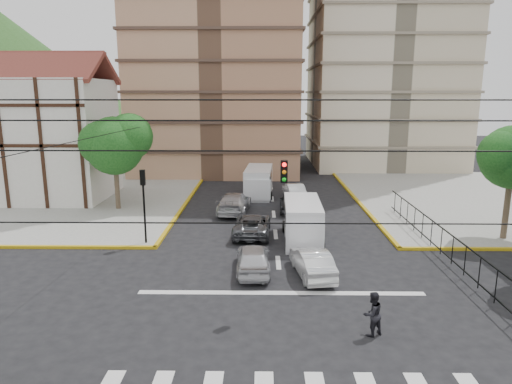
{
  "coord_description": "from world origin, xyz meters",
  "views": [
    {
      "loc": [
        -0.88,
        -18.06,
        8.88
      ],
      "look_at": [
        -1.18,
        4.39,
        4.0
      ],
      "focal_mm": 32.0,
      "sensor_mm": 36.0,
      "label": 1
    }
  ],
  "objects_px": {
    "car_silver_front_left": "(253,258)",
    "van_left_lane": "(259,183)",
    "car_white_front_right": "(312,262)",
    "pedestrian_crosswalk": "(372,314)",
    "traffic_light_nw": "(144,194)",
    "van_right_lane": "(303,223)"
  },
  "relations": [
    {
      "from": "car_silver_front_left",
      "to": "van_left_lane",
      "type": "bearing_deg",
      "value": -92.83
    },
    {
      "from": "car_silver_front_left",
      "to": "car_white_front_right",
      "type": "xyz_separation_m",
      "value": [
        2.93,
        -0.47,
        -0.03
      ]
    },
    {
      "from": "car_white_front_right",
      "to": "pedestrian_crosswalk",
      "type": "height_order",
      "value": "pedestrian_crosswalk"
    },
    {
      "from": "traffic_light_nw",
      "to": "van_left_lane",
      "type": "xyz_separation_m",
      "value": [
        6.62,
        13.21,
        -1.9
      ]
    },
    {
      "from": "traffic_light_nw",
      "to": "car_white_front_right",
      "type": "xyz_separation_m",
      "value": [
        9.41,
        -4.53,
        -2.43
      ]
    },
    {
      "from": "van_left_lane",
      "to": "pedestrian_crosswalk",
      "type": "relative_size",
      "value": 3.3
    },
    {
      "from": "van_left_lane",
      "to": "car_white_front_right",
      "type": "xyz_separation_m",
      "value": [
        2.79,
        -17.74,
        -0.53
      ]
    },
    {
      "from": "van_right_lane",
      "to": "van_left_lane",
      "type": "relative_size",
      "value": 0.97
    },
    {
      "from": "van_left_lane",
      "to": "pedestrian_crosswalk",
      "type": "distance_m",
      "value": 23.84
    },
    {
      "from": "traffic_light_nw",
      "to": "van_right_lane",
      "type": "relative_size",
      "value": 0.8
    },
    {
      "from": "traffic_light_nw",
      "to": "pedestrian_crosswalk",
      "type": "distance_m",
      "value": 15.21
    },
    {
      "from": "car_silver_front_left",
      "to": "pedestrian_crosswalk",
      "type": "xyz_separation_m",
      "value": [
        4.56,
        -6.15,
        0.14
      ]
    },
    {
      "from": "van_right_lane",
      "to": "car_silver_front_left",
      "type": "bearing_deg",
      "value": -119.69
    },
    {
      "from": "car_silver_front_left",
      "to": "van_right_lane",
      "type": "bearing_deg",
      "value": -123.67
    },
    {
      "from": "car_white_front_right",
      "to": "traffic_light_nw",
      "type": "bearing_deg",
      "value": -34.53
    },
    {
      "from": "traffic_light_nw",
      "to": "car_silver_front_left",
      "type": "bearing_deg",
      "value": -32.12
    },
    {
      "from": "van_right_lane",
      "to": "van_left_lane",
      "type": "distance_m",
      "value": 12.78
    },
    {
      "from": "van_left_lane",
      "to": "traffic_light_nw",
      "type": "bearing_deg",
      "value": -112.94
    },
    {
      "from": "traffic_light_nw",
      "to": "van_left_lane",
      "type": "relative_size",
      "value": 0.78
    },
    {
      "from": "van_right_lane",
      "to": "car_silver_front_left",
      "type": "xyz_separation_m",
      "value": [
        -2.92,
        -4.8,
        -0.47
      ]
    },
    {
      "from": "traffic_light_nw",
      "to": "pedestrian_crosswalk",
      "type": "bearing_deg",
      "value": -42.8
    },
    {
      "from": "van_left_lane",
      "to": "car_white_front_right",
      "type": "distance_m",
      "value": 17.97
    }
  ]
}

